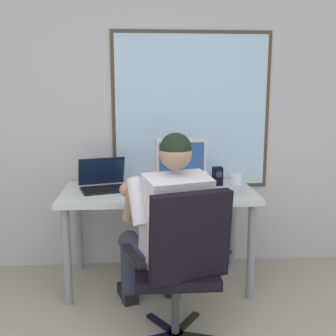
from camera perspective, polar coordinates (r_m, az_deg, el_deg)
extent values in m
cube|color=#BCBABD|center=(3.44, -5.68, 8.58)|extent=(5.64, 0.06, 2.74)
cube|color=#4C3828|center=(3.43, 3.27, 7.91)|extent=(1.32, 0.01, 1.30)
cube|color=silver|center=(3.43, 3.28, 7.90)|extent=(1.26, 0.02, 1.24)
cylinder|color=gray|center=(3.00, -13.95, -11.93)|extent=(0.06, 0.06, 0.71)
cylinder|color=gray|center=(3.06, 11.53, -11.38)|extent=(0.06, 0.06, 0.71)
cylinder|color=gray|center=(3.54, -12.34, -8.31)|extent=(0.06, 0.06, 0.71)
cylinder|color=gray|center=(3.59, 9.06, -7.92)|extent=(0.06, 0.06, 0.71)
cube|color=silver|center=(3.11, -1.37, -3.43)|extent=(1.45, 0.72, 0.04)
cube|color=black|center=(2.84, 2.59, -20.84)|extent=(0.20, 0.25, 0.02)
cube|color=black|center=(2.83, -0.90, -20.96)|extent=(0.20, 0.25, 0.02)
cylinder|color=black|center=(2.74, 1.04, -22.14)|extent=(0.10, 0.10, 0.02)
cylinder|color=#3F3F44|center=(2.64, 1.06, -18.32)|extent=(0.05, 0.05, 0.40)
cube|color=black|center=(2.54, 1.07, -14.00)|extent=(0.48, 0.48, 0.06)
cube|color=black|center=(2.25, 3.20, -9.60)|extent=(0.47, 0.24, 0.51)
cube|color=black|center=(2.59, 6.52, -10.41)|extent=(0.15, 0.34, 0.02)
cube|color=black|center=(2.40, -4.81, -12.11)|extent=(0.15, 0.34, 0.02)
cylinder|color=#2D3248|center=(2.81, 2.24, -10.82)|extent=(0.28, 0.49, 0.15)
cylinder|color=#2D3248|center=(3.09, 0.42, -13.37)|extent=(0.12, 0.12, 0.47)
cube|color=black|center=(3.23, 0.00, -16.10)|extent=(0.17, 0.26, 0.08)
cylinder|color=#2D3248|center=(2.70, -4.12, -11.72)|extent=(0.28, 0.49, 0.15)
cylinder|color=#2D3248|center=(3.00, -5.44, -14.23)|extent=(0.12, 0.12, 0.47)
cube|color=black|center=(3.14, -5.69, -17.00)|extent=(0.17, 0.26, 0.08)
cube|color=silver|center=(2.45, 1.04, -7.25)|extent=(0.45, 0.40, 0.57)
sphere|color=tan|center=(2.36, 1.07, 2.00)|extent=(0.19, 0.19, 0.19)
sphere|color=black|center=(2.35, 1.07, 2.72)|extent=(0.19, 0.19, 0.19)
cylinder|color=silver|center=(2.55, 5.19, -3.73)|extent=(0.15, 0.23, 0.29)
cylinder|color=tan|center=(2.66, 4.28, -6.15)|extent=(0.12, 0.18, 0.27)
sphere|color=tan|center=(2.71, 3.91, -6.46)|extent=(0.09, 0.09, 0.09)
cylinder|color=silver|center=(2.39, -4.31, -4.71)|extent=(0.15, 0.23, 0.29)
cylinder|color=tan|center=(2.53, -5.25, -4.93)|extent=(0.13, 0.21, 0.26)
sphere|color=tan|center=(2.60, -5.84, -3.04)|extent=(0.09, 0.09, 0.09)
cube|color=beige|center=(3.12, 1.71, -2.83)|extent=(0.30, 0.25, 0.02)
cylinder|color=beige|center=(3.11, 1.71, -2.13)|extent=(0.04, 0.04, 0.06)
cube|color=beige|center=(3.07, 1.73, 1.23)|extent=(0.38, 0.15, 0.31)
cube|color=#264C8C|center=(3.01, 1.92, 1.01)|extent=(0.33, 0.02, 0.27)
cube|color=black|center=(3.12, -8.66, -2.99)|extent=(0.41, 0.33, 0.02)
cube|color=black|center=(3.11, -8.67, -2.81)|extent=(0.37, 0.29, 0.00)
cube|color=black|center=(3.23, -9.27, -0.42)|extent=(0.36, 0.17, 0.22)
cube|color=#0F1933|center=(3.23, -9.24, -0.49)|extent=(0.34, 0.15, 0.19)
cylinder|color=silver|center=(3.00, 9.39, -3.66)|extent=(0.06, 0.06, 0.00)
cylinder|color=silver|center=(2.99, 9.41, -2.91)|extent=(0.01, 0.01, 0.08)
cylinder|color=silver|center=(2.98, 9.46, -1.54)|extent=(0.09, 0.09, 0.07)
cylinder|color=#54050E|center=(2.98, 9.44, -1.99)|extent=(0.08, 0.08, 0.02)
cube|color=black|center=(3.26, 6.93, -1.13)|extent=(0.08, 0.08, 0.15)
cylinder|color=#333338|center=(3.23, 7.16, -0.87)|extent=(0.05, 0.02, 0.05)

